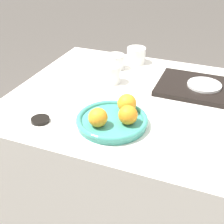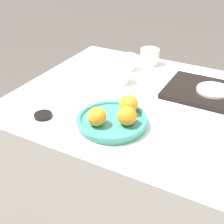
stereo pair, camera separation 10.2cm
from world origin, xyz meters
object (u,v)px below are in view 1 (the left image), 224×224
(orange_1, at_px, (98,117))
(side_plate, at_px, (204,85))
(cup_2, at_px, (112,74))
(fruit_platter, at_px, (112,121))
(orange_0, at_px, (127,103))
(soy_dish, at_px, (40,120))
(orange_2, at_px, (128,115))
(cup_0, at_px, (136,55))
(cup_3, at_px, (116,61))
(serving_tray, at_px, (204,88))

(orange_1, distance_m, side_plate, 0.50)
(side_plate, bearing_deg, cup_2, -170.13)
(fruit_platter, xyz_separation_m, orange_0, (0.03, 0.07, 0.04))
(side_plate, distance_m, soy_dish, 0.65)
(soy_dish, bearing_deg, side_plate, 41.97)
(orange_2, bearing_deg, orange_1, -149.90)
(fruit_platter, distance_m, orange_1, 0.07)
(soy_dish, bearing_deg, cup_0, 76.94)
(cup_0, bearing_deg, cup_3, -124.05)
(soy_dish, bearing_deg, orange_2, 13.39)
(orange_1, height_order, cup_2, orange_1)
(fruit_platter, bearing_deg, serving_tray, 55.50)
(orange_0, relative_size, orange_1, 1.05)
(serving_tray, distance_m, soy_dish, 0.65)
(orange_1, distance_m, soy_dish, 0.21)
(fruit_platter, relative_size, soy_dish, 3.81)
(orange_0, bearing_deg, soy_dish, -152.60)
(orange_1, xyz_separation_m, orange_2, (0.08, 0.05, 0.00))
(serving_tray, height_order, soy_dish, serving_tray)
(cup_2, height_order, cup_3, cup_2)
(fruit_platter, height_order, orange_0, orange_0)
(cup_0, bearing_deg, cup_2, -96.99)
(orange_1, bearing_deg, side_plate, 56.14)
(orange_1, distance_m, serving_tray, 0.50)
(side_plate, relative_size, soy_dish, 2.11)
(fruit_platter, relative_size, serving_tray, 0.66)
(orange_0, distance_m, cup_3, 0.42)
(side_plate, xyz_separation_m, soy_dish, (-0.49, -0.44, -0.02))
(fruit_platter, relative_size, cup_3, 2.97)
(fruit_platter, distance_m, cup_2, 0.33)
(cup_2, xyz_separation_m, soy_dish, (-0.11, -0.37, -0.03))
(side_plate, bearing_deg, serving_tray, 180.00)
(cup_2, bearing_deg, orange_1, -75.12)
(cup_3, distance_m, soy_dish, 0.52)
(orange_0, distance_m, soy_dish, 0.30)
(soy_dish, bearing_deg, orange_0, 27.40)
(cup_2, height_order, soy_dish, cup_2)
(fruit_platter, relative_size, cup_0, 2.73)
(cup_0, bearing_deg, orange_0, -75.90)
(side_plate, bearing_deg, orange_0, -126.54)
(soy_dish, bearing_deg, orange_1, 5.66)
(serving_tray, bearing_deg, cup_0, 152.54)
(orange_0, bearing_deg, cup_2, 122.49)
(orange_2, relative_size, soy_dish, 1.00)
(cup_3, bearing_deg, fruit_platter, -70.31)
(cup_0, height_order, cup_3, cup_0)
(orange_1, bearing_deg, serving_tray, 56.14)
(cup_0, height_order, cup_2, cup_2)
(serving_tray, distance_m, side_plate, 0.02)
(side_plate, bearing_deg, cup_0, 152.54)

